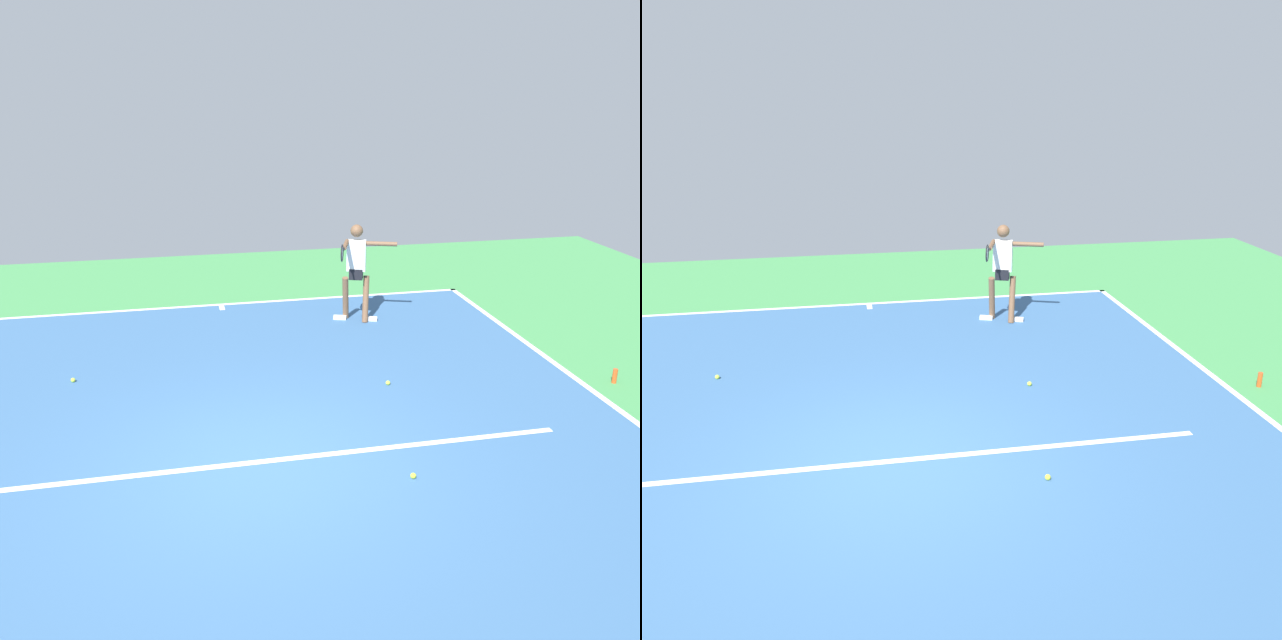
% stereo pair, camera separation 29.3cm
% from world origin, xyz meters
% --- Properties ---
extents(ground_plane, '(21.01, 21.01, 0.00)m').
position_xyz_m(ground_plane, '(0.00, 0.00, 0.00)').
color(ground_plane, '#428E4C').
extents(court_surface, '(9.95, 12.58, 0.00)m').
position_xyz_m(court_surface, '(0.00, 0.00, 0.00)').
color(court_surface, '#38608E').
rests_on(court_surface, ground_plane).
extents(court_line_baseline_near, '(9.95, 0.10, 0.01)m').
position_xyz_m(court_line_baseline_near, '(0.00, -6.24, 0.00)').
color(court_line_baseline_near, white).
rests_on(court_line_baseline_near, ground_plane).
extents(court_line_sideline_left, '(0.10, 12.58, 0.01)m').
position_xyz_m(court_line_sideline_left, '(-4.93, 0.00, 0.00)').
color(court_line_sideline_left, white).
rests_on(court_line_sideline_left, ground_plane).
extents(court_line_service, '(7.46, 0.10, 0.01)m').
position_xyz_m(court_line_service, '(0.00, -0.11, 0.00)').
color(court_line_service, white).
rests_on(court_line_service, ground_plane).
extents(court_line_centre_mark, '(0.10, 0.30, 0.01)m').
position_xyz_m(court_line_centre_mark, '(0.00, -6.04, 0.00)').
color(court_line_centre_mark, white).
rests_on(court_line_centre_mark, ground_plane).
extents(tennis_player, '(1.23, 1.17, 1.81)m').
position_xyz_m(tennis_player, '(-2.37, -4.75, 1.05)').
color(tennis_player, brown).
rests_on(tennis_player, ground_plane).
extents(tennis_ball_centre_court, '(0.07, 0.07, 0.07)m').
position_xyz_m(tennis_ball_centre_court, '(-1.62, 0.60, 0.03)').
color(tennis_ball_centre_court, '#CCE033').
rests_on(tennis_ball_centre_court, ground_plane).
extents(tennis_ball_by_sideline, '(0.07, 0.07, 0.07)m').
position_xyz_m(tennis_ball_by_sideline, '(2.44, -2.95, 0.03)').
color(tennis_ball_by_sideline, '#C6E53D').
rests_on(tennis_ball_by_sideline, ground_plane).
extents(tennis_ball_near_service_line, '(0.07, 0.07, 0.07)m').
position_xyz_m(tennis_ball_near_service_line, '(-2.10, -1.87, 0.03)').
color(tennis_ball_near_service_line, '#C6E53D').
rests_on(tennis_ball_near_service_line, ground_plane).
extents(water_bottle, '(0.07, 0.07, 0.22)m').
position_xyz_m(water_bottle, '(-5.39, -1.24, 0.11)').
color(water_bottle, '#D84C1E').
rests_on(water_bottle, ground_plane).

